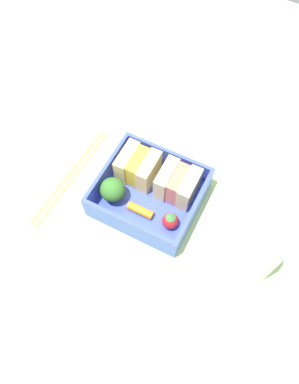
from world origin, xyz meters
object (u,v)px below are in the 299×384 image
sandwich_center_left (178,184)px  carrot_stick_far_left (139,210)px  broccoli_floret (113,190)px  drinking_glass (255,252)px  strawberry_far_left (170,221)px  chopstick_pair (70,176)px  sandwich_left (138,167)px

sandwich_center_left → carrot_stick_far_left: (-3.70, -5.98, -1.86)cm
broccoli_floret → drinking_glass: 23.07cm
sandwich_center_left → broccoli_floret: sandwich_center_left is taller
carrot_stick_far_left → drinking_glass: (18.24, 0.35, 2.99)cm
strawberry_far_left → chopstick_pair: size_ratio=0.15×
sandwich_center_left → sandwich_left: bearing=180.0°
broccoli_floret → carrot_stick_far_left: size_ratio=1.08×
broccoli_floret → drinking_glass: bearing=-0.0°
sandwich_center_left → broccoli_floret: (-8.51, -5.62, 0.04)cm
sandwich_left → sandwich_center_left: (7.00, 0.00, 0.00)cm
strawberry_far_left → chopstick_pair: strawberry_far_left is taller
carrot_stick_far_left → strawberry_far_left: strawberry_far_left is taller
sandwich_left → strawberry_far_left: (8.56, -5.75, -1.12)cm
sandwich_left → broccoli_floret: (-1.51, -5.62, 0.04)cm
broccoli_floret → carrot_stick_far_left: (4.80, -0.36, -1.91)cm
sandwich_left → drinking_glass: (21.53, -5.63, 1.12)cm
sandwich_left → strawberry_far_left: 10.37cm
strawberry_far_left → drinking_glass: drinking_glass is taller
sandwich_center_left → strawberry_far_left: bearing=-74.8°
drinking_glass → strawberry_far_left: bearing=-179.5°
carrot_stick_far_left → strawberry_far_left: (5.27, 0.23, 0.74)cm
strawberry_far_left → drinking_glass: size_ratio=0.33×
sandwich_center_left → broccoli_floret: 10.20cm
sandwich_center_left → chopstick_pair: size_ratio=0.28×
broccoli_floret → carrot_stick_far_left: broccoli_floret is taller
sandwich_left → carrot_stick_far_left: sandwich_left is taller
broccoli_floret → sandwich_center_left: bearing=33.5°
sandwich_center_left → strawberry_far_left: sandwich_center_left is taller
sandwich_left → strawberry_far_left: bearing=-33.9°
broccoli_floret → chopstick_pair: broccoli_floret is taller
broccoli_floret → strawberry_far_left: bearing=-0.7°
sandwich_left → carrot_stick_far_left: size_ratio=1.38×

